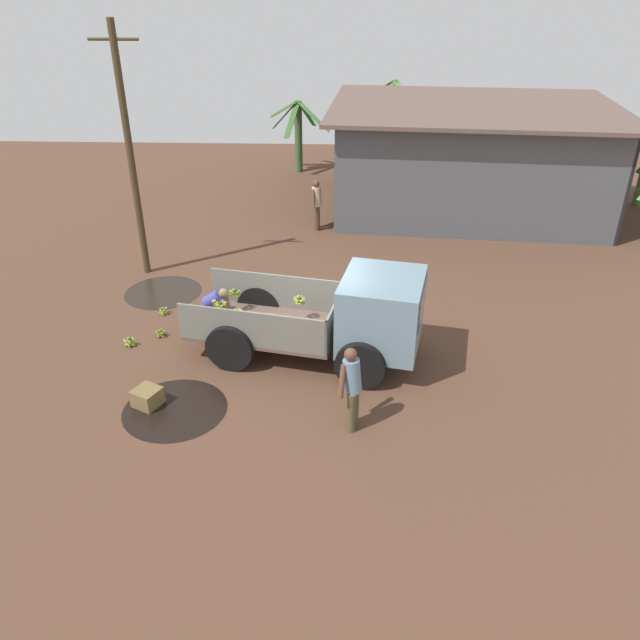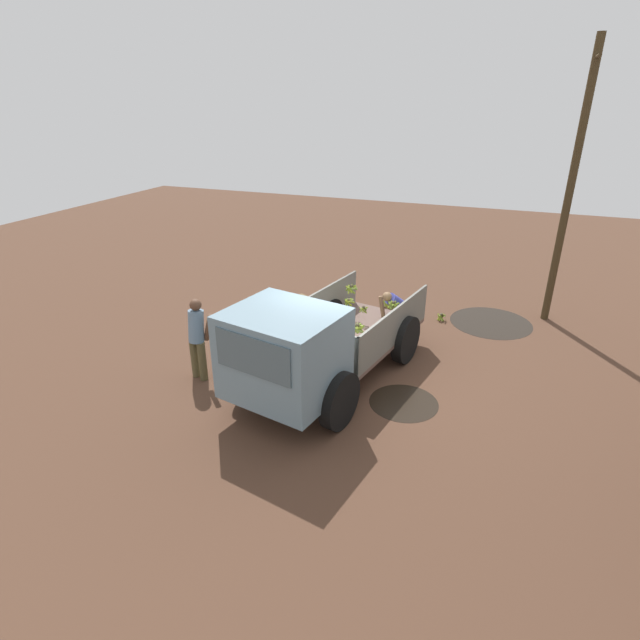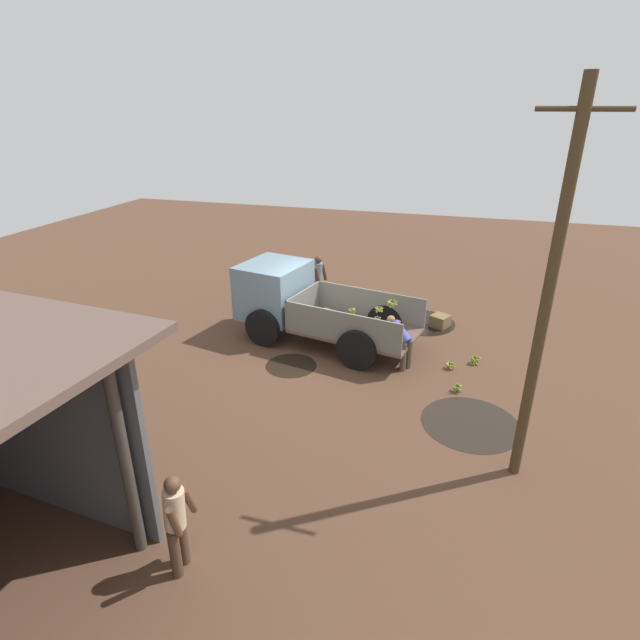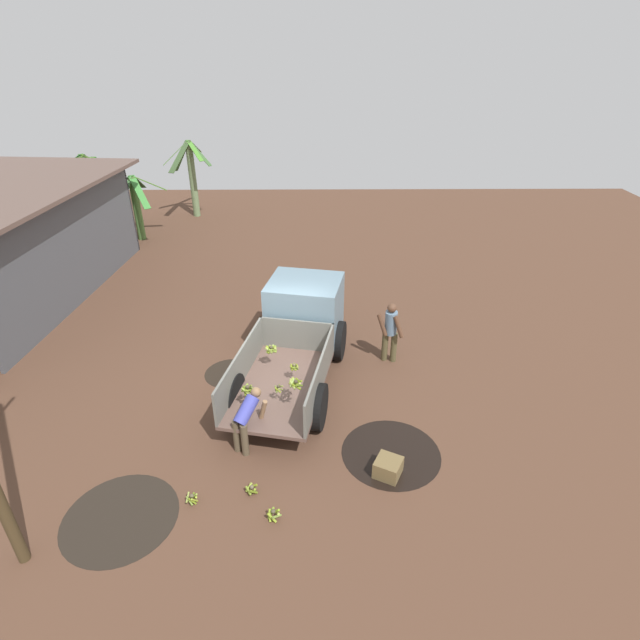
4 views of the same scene
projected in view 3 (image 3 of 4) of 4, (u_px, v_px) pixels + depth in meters
ground at (323, 348)px, 12.96m from camera, size 36.00×36.00×0.00m
mud_patch_0 at (421, 322)px, 14.50m from camera, size 1.94×1.94×0.01m
mud_patch_1 at (470, 423)px, 9.91m from camera, size 1.94×1.94×0.01m
mud_patch_2 at (291, 365)px, 12.10m from camera, size 1.24×1.24×0.01m
cargo_truck at (292, 299)px, 13.33m from camera, size 5.02×2.77×1.94m
utility_pole at (547, 299)px, 7.36m from camera, size 1.16×0.18×6.23m
person_foreground_visitor at (317, 278)px, 15.31m from camera, size 0.47×0.70×1.63m
person_worker_loading at (400, 339)px, 11.81m from camera, size 0.74×0.73×1.21m
person_bystander_near_shed at (176, 520)px, 6.48m from camera, size 0.34×0.66×1.57m
banana_bunch_on_ground_0 at (457, 387)px, 10.96m from camera, size 0.22×0.22×0.20m
banana_bunch_on_ground_1 at (450, 365)px, 11.91m from camera, size 0.25×0.24×0.19m
banana_bunch_on_ground_2 at (475, 359)px, 12.14m from camera, size 0.26×0.25×0.22m
wooden_crate_0 at (440, 321)px, 14.17m from camera, size 0.62×0.62×0.34m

